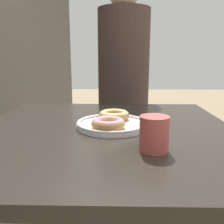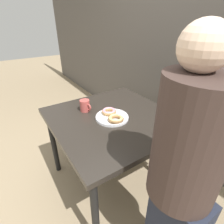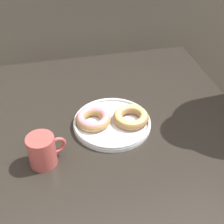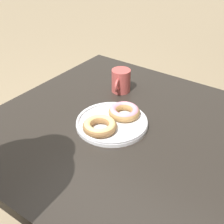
% 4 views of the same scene
% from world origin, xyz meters
% --- Properties ---
extents(ground_plane, '(14.00, 14.00, 0.00)m').
position_xyz_m(ground_plane, '(0.00, 0.00, 0.00)').
color(ground_plane, '#937F60').
extents(dining_table, '(1.01, 0.99, 0.75)m').
position_xyz_m(dining_table, '(0.00, 0.24, 0.68)').
color(dining_table, '#28231E').
rests_on(dining_table, ground_plane).
extents(donut_plate, '(0.28, 0.27, 0.05)m').
position_xyz_m(donut_plate, '(0.02, 0.21, 0.78)').
color(donut_plate, white).
rests_on(donut_plate, dining_table).
extents(coffee_mug, '(0.12, 0.08, 0.10)m').
position_xyz_m(coffee_mug, '(-0.22, 0.08, 0.81)').
color(coffee_mug, '#B74C47').
rests_on(coffee_mug, dining_table).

